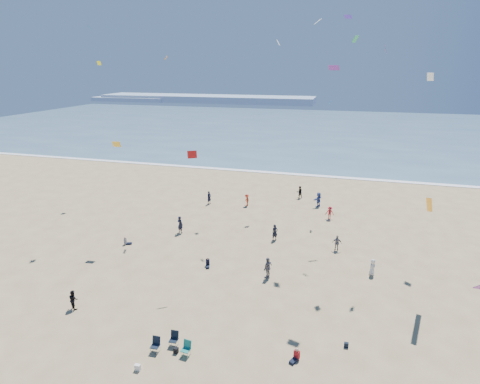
# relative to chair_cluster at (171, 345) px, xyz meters

# --- Properties ---
(ground) EXTENTS (220.00, 220.00, 0.00)m
(ground) POSITION_rel_chair_cluster_xyz_m (0.81, -1.72, -0.50)
(ground) COLOR tan
(ground) RESTS_ON ground
(ocean) EXTENTS (220.00, 100.00, 0.06)m
(ocean) POSITION_rel_chair_cluster_xyz_m (0.81, 93.28, -0.47)
(ocean) COLOR #476B84
(ocean) RESTS_ON ground
(surf_line) EXTENTS (220.00, 1.20, 0.08)m
(surf_line) POSITION_rel_chair_cluster_xyz_m (0.81, 43.28, -0.46)
(surf_line) COLOR white
(surf_line) RESTS_ON ground
(headland_far) EXTENTS (110.00, 20.00, 3.20)m
(headland_far) POSITION_rel_chair_cluster_xyz_m (-59.19, 168.28, 1.10)
(headland_far) COLOR #7A8EA8
(headland_far) RESTS_ON ground
(headland_near) EXTENTS (40.00, 14.00, 2.00)m
(headland_near) POSITION_rel_chair_cluster_xyz_m (-99.19, 163.28, 0.50)
(headland_near) COLOR #7A8EA8
(headland_near) RESTS_ON ground
(standing_flyers) EXTENTS (31.83, 35.84, 1.92)m
(standing_flyers) POSITION_rel_chair_cluster_xyz_m (5.00, 13.89, 0.38)
(standing_flyers) COLOR white
(standing_flyers) RESTS_ON ground
(seated_group) EXTENTS (20.54, 18.71, 0.84)m
(seated_group) POSITION_rel_chair_cluster_xyz_m (2.38, 3.08, -0.08)
(seated_group) COLOR white
(seated_group) RESTS_ON ground
(chair_cluster) EXTENTS (2.64, 1.42, 1.00)m
(chair_cluster) POSITION_rel_chair_cluster_xyz_m (0.00, 0.00, 0.00)
(chair_cluster) COLOR black
(chair_cluster) RESTS_ON ground
(white_tote) EXTENTS (0.35, 0.20, 0.40)m
(white_tote) POSITION_rel_chair_cluster_xyz_m (-1.27, -1.98, -0.30)
(white_tote) COLOR white
(white_tote) RESTS_ON ground
(black_backpack) EXTENTS (0.30, 0.22, 0.38)m
(black_backpack) POSITION_rel_chair_cluster_xyz_m (0.33, -0.06, -0.31)
(black_backpack) COLOR black
(black_backpack) RESTS_ON ground
(navy_bag) EXTENTS (0.28, 0.18, 0.34)m
(navy_bag) POSITION_rel_chair_cluster_xyz_m (10.73, 3.28, -0.33)
(navy_bag) COLOR black
(navy_bag) RESTS_ON ground
(kites_aloft) EXTENTS (41.44, 34.95, 24.66)m
(kites_aloft) POSITION_rel_chair_cluster_xyz_m (10.00, 10.87, 13.65)
(kites_aloft) COLOR white
(kites_aloft) RESTS_ON ground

